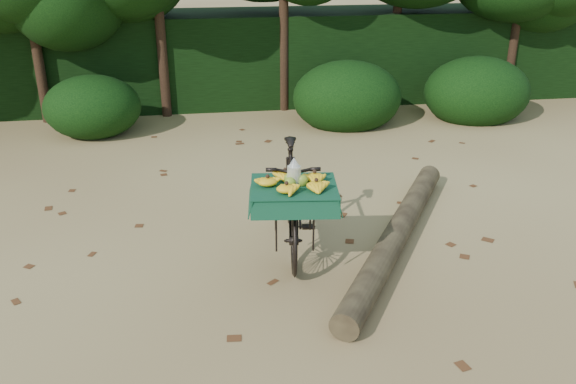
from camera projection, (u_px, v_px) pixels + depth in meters
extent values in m
plane|color=tan|center=(308.00, 234.00, 7.19)|extent=(80.00, 80.00, 0.00)
imported|color=black|center=(291.00, 198.00, 6.70)|extent=(0.78, 2.01, 1.18)
cube|color=black|center=(294.00, 188.00, 6.00)|extent=(0.48, 0.56, 0.03)
cube|color=#12452B|center=(294.00, 186.00, 5.99)|extent=(0.92, 0.80, 0.01)
ellipsoid|color=olive|center=(302.00, 180.00, 5.97)|extent=(0.11, 0.09, 0.12)
ellipsoid|color=olive|center=(290.00, 178.00, 6.02)|extent=(0.11, 0.09, 0.12)
ellipsoid|color=olive|center=(290.00, 183.00, 5.91)|extent=(0.11, 0.09, 0.12)
cylinder|color=#EAE5C6|center=(294.00, 175.00, 5.96)|extent=(0.14, 0.14, 0.18)
cylinder|color=brown|center=(397.00, 233.00, 6.91)|extent=(2.27, 3.47, 0.28)
cube|color=black|center=(254.00, 57.00, 12.55)|extent=(26.00, 1.80, 1.80)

